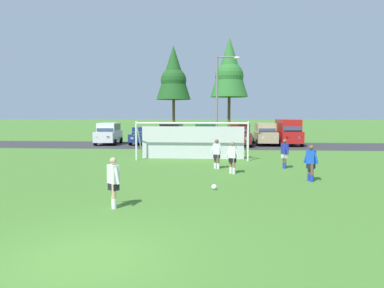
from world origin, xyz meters
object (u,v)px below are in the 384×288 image
object	(u,v)px
player_winger_right	(311,163)
parked_car_slot_center	(206,134)
player_striker_near	(232,158)
parked_car_slot_far_right	(288,132)
soccer_goal	(192,140)
street_lamp	(219,102)
parked_car_slot_center_left	(171,134)
player_defender_far	(285,154)
parked_car_slot_right	(265,134)
soccer_ball	(214,187)
player_winger_left	(217,154)
player_midfield_center	(114,183)
parked_car_slot_far_left	(109,133)
parked_car_slot_left	(143,136)
parked_car_slot_center_right	(239,134)

from	to	relation	value
player_winger_right	parked_car_slot_center	size ratio (longest dim) A/B	0.35
player_striker_near	parked_car_slot_far_right	xyz separation A→B (m)	(5.91, 17.55, 0.52)
soccer_goal	street_lamp	bearing A→B (deg)	72.21
player_striker_near	parked_car_slot_center_left	size ratio (longest dim) A/B	0.35
player_defender_far	parked_car_slot_right	world-z (taller)	parked_car_slot_right
parked_car_slot_center_left	street_lamp	world-z (taller)	street_lamp
player_striker_near	parked_car_slot_far_right	size ratio (longest dim) A/B	0.34
player_striker_near	parked_car_slot_right	bearing A→B (deg)	78.15
soccer_ball	parked_car_slot_center_left	size ratio (longest dim) A/B	0.05
player_winger_right	parked_car_slot_center	xyz separation A→B (m)	(-5.50, 18.18, 0.29)
player_winger_left	street_lamp	bearing A→B (deg)	89.87
player_winger_left	player_midfield_center	bearing A→B (deg)	-110.11
player_defender_far	street_lamp	bearing A→B (deg)	112.37
player_defender_far	player_winger_right	world-z (taller)	same
parked_car_slot_center_left	parked_car_slot_center	bearing A→B (deg)	7.96
street_lamp	parked_car_slot_center	bearing A→B (deg)	103.57
soccer_ball	parked_car_slot_far_left	xyz separation A→B (m)	(-11.10, 21.12, 1.00)
parked_car_slot_left	parked_car_slot_right	xyz separation A→B (m)	(12.25, 0.25, 0.24)
player_striker_near	parked_car_slot_far_left	distance (m)	20.85
player_striker_near	soccer_ball	bearing A→B (deg)	-101.75
player_midfield_center	parked_car_slot_far_left	bearing A→B (deg)	108.15
player_midfield_center	parked_car_slot_center_left	xyz separation A→B (m)	(-1.36, 22.97, 0.29)
parked_car_slot_center_left	player_striker_near	bearing A→B (deg)	-71.31
player_striker_near	player_defender_far	size ratio (longest dim) A/B	1.00
parked_car_slot_far_left	parked_car_slot_center_left	bearing A→B (deg)	-10.53
parked_car_slot_center_left	parked_car_slot_far_right	world-z (taller)	parked_car_slot_far_right
parked_car_slot_right	street_lamp	bearing A→B (deg)	-124.64
player_winger_left	parked_car_slot_center_left	bearing A→B (deg)	107.68
player_winger_right	parked_car_slot_far_left	distance (m)	24.40
soccer_goal	player_defender_far	world-z (taller)	soccer_goal
player_winger_right	parked_car_slot_right	bearing A→B (deg)	89.23
soccer_ball	parked_car_slot_center_right	world-z (taller)	parked_car_slot_center_right
soccer_goal	parked_car_slot_center_left	size ratio (longest dim) A/B	1.59
parked_car_slot_far_left	parked_car_slot_center_left	world-z (taller)	same
parked_car_slot_left	player_winger_left	bearing A→B (deg)	-64.05
parked_car_slot_far_left	street_lamp	xyz separation A→B (m)	(11.13, -5.92, 2.88)
player_striker_near	player_winger_right	bearing A→B (deg)	-28.02
parked_car_slot_center_right	player_striker_near	bearing A→B (deg)	-93.86
player_striker_near	player_defender_far	bearing A→B (deg)	34.82
player_midfield_center	parked_car_slot_center_right	bearing A→B (deg)	77.70
player_midfield_center	soccer_ball	bearing A→B (deg)	44.06
player_striker_near	parked_car_slot_center_left	bearing A→B (deg)	108.69
soccer_goal	player_defender_far	distance (m)	6.66
soccer_ball	player_winger_right	world-z (taller)	player_winger_right
player_winger_left	street_lamp	size ratio (longest dim) A/B	0.21
player_winger_right	parked_car_slot_far_right	distance (m)	19.55
player_striker_near	player_midfield_center	xyz separation A→B (m)	(-4.01, -7.09, 0.00)
player_defender_far	player_striker_near	bearing A→B (deg)	-145.18
player_defender_far	soccer_ball	bearing A→B (deg)	-121.95
soccer_goal	player_winger_left	xyz separation A→B (m)	(1.70, -4.21, -0.47)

